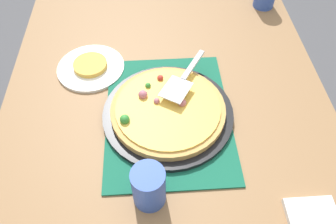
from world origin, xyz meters
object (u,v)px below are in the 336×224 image
at_px(pizza, 168,109).
at_px(plate_near_left, 91,68).
at_px(pizza_server, 183,79).
at_px(served_slice_left, 90,65).
at_px(pizza_pan, 168,113).
at_px(cup_far, 149,187).
at_px(napkin_stack, 315,222).

height_order(pizza, plate_near_left, pizza).
height_order(plate_near_left, pizza_server, pizza_server).
bearing_deg(served_slice_left, pizza_server, 65.83).
relative_size(pizza_pan, plate_near_left, 1.73).
bearing_deg(pizza, plate_near_left, -131.71).
bearing_deg(cup_far, plate_near_left, -158.76).
bearing_deg(pizza_server, pizza_pan, -31.19).
xyz_separation_m(pizza, cup_far, (0.25, -0.06, 0.03)).
distance_m(pizza, cup_far, 0.26).
distance_m(pizza_pan, served_slice_left, 0.32).
height_order(cup_far, napkin_stack, cup_far).
bearing_deg(pizza, pizza_pan, 70.47).
distance_m(pizza_pan, pizza_server, 0.11).
xyz_separation_m(pizza, pizza_server, (-0.08, 0.05, 0.04)).
distance_m(pizza, served_slice_left, 0.32).
bearing_deg(pizza_pan, pizza, -109.53).
bearing_deg(pizza_pan, plate_near_left, -131.62).
distance_m(cup_far, pizza_server, 0.35).
bearing_deg(pizza_pan, napkin_stack, 43.32).
xyz_separation_m(pizza_pan, pizza_server, (-0.08, 0.05, 0.06)).
relative_size(plate_near_left, napkin_stack, 1.83).
xyz_separation_m(pizza_pan, pizza, (-0.00, -0.00, 0.02)).
bearing_deg(cup_far, napkin_stack, 76.87).
bearing_deg(plate_near_left, cup_far, 21.24).
bearing_deg(pizza, cup_far, -13.36).
relative_size(served_slice_left, napkin_stack, 0.92).
bearing_deg(pizza, pizza_server, 148.06).
bearing_deg(cup_far, pizza_server, 161.55).
relative_size(pizza_pan, served_slice_left, 3.45).
bearing_deg(napkin_stack, plate_near_left, -134.61).
relative_size(pizza, napkin_stack, 2.75).
bearing_deg(served_slice_left, cup_far, 21.24).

